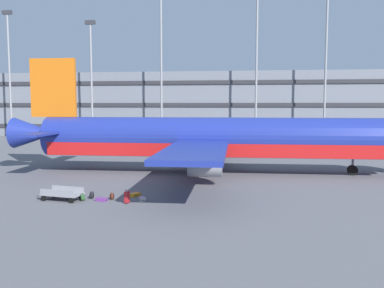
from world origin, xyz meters
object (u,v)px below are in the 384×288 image
at_px(suitcase_small, 102,200).
at_px(suitcase_scuffed, 135,195).
at_px(backpack_purple, 112,196).
at_px(backpack_red, 91,195).
at_px(suitcase_silver, 127,197).
at_px(backpack_navy, 83,198).
at_px(suitcase_laid_flat, 142,199).
at_px(baggage_cart, 62,194).
at_px(airliner, 211,139).

height_order(suitcase_small, suitcase_scuffed, same).
bearing_deg(suitcase_small, suitcase_scuffed, 44.03).
xyz_separation_m(backpack_purple, backpack_red, (-1.44, 0.06, 0.01)).
bearing_deg(suitcase_silver, backpack_navy, 176.70).
relative_size(suitcase_small, backpack_purple, 1.53).
bearing_deg(suitcase_laid_flat, suitcase_silver, -138.24).
xyz_separation_m(suitcase_small, baggage_cart, (-2.65, -0.06, 0.31)).
xyz_separation_m(suitcase_laid_flat, backpack_navy, (-3.83, -0.56, 0.12)).
xyz_separation_m(backpack_red, baggage_cart, (-1.74, -0.64, 0.19)).
distance_m(suitcase_small, backpack_red, 1.09).
bearing_deg(suitcase_laid_flat, airliner, 73.61).
bearing_deg(suitcase_silver, backpack_purple, 146.83).
bearing_deg(suitcase_laid_flat, backpack_purple, 177.30).
height_order(suitcase_small, baggage_cart, baggage_cart).
relative_size(suitcase_silver, backpack_red, 1.61).
bearing_deg(suitcase_small, suitcase_laid_flat, 9.24).
bearing_deg(baggage_cart, suitcase_silver, -3.24).
height_order(airliner, suitcase_silver, airliner).
xyz_separation_m(airliner, suitcase_laid_flat, (-3.48, -11.83, -2.97)).
distance_m(suitcase_small, suitcase_scuffed, 2.44).
xyz_separation_m(suitcase_scuffed, backpack_red, (-2.67, -1.11, 0.13)).
relative_size(backpack_red, backpack_navy, 1.00).
relative_size(suitcase_small, baggage_cart, 0.24).
bearing_deg(backpack_navy, suitcase_laid_flat, 8.32).
xyz_separation_m(suitcase_laid_flat, backpack_purple, (-2.09, 0.10, 0.11)).
bearing_deg(suitcase_small, airliner, 63.55).
bearing_deg(airliner, backpack_navy, -120.54).
relative_size(suitcase_scuffed, suitcase_silver, 1.01).
distance_m(suitcase_scuffed, backpack_red, 2.90).
bearing_deg(suitcase_scuffed, backpack_purple, -136.41).
relative_size(suitcase_laid_flat, baggage_cart, 0.25).
distance_m(suitcase_laid_flat, backpack_navy, 3.87).
relative_size(suitcase_laid_flat, suitcase_silver, 0.95).
xyz_separation_m(suitcase_silver, baggage_cart, (-4.45, 0.25, 0.02)).
bearing_deg(airliner, suitcase_laid_flat, -106.39).
xyz_separation_m(suitcase_silver, backpack_purple, (-1.27, 0.83, -0.18)).
xyz_separation_m(suitcase_small, backpack_red, (-0.91, 0.59, 0.13)).
relative_size(airliner, baggage_cart, 11.29).
height_order(suitcase_laid_flat, suitcase_small, suitcase_laid_flat).
xyz_separation_m(suitcase_laid_flat, baggage_cart, (-5.27, -0.48, 0.31)).
bearing_deg(suitcase_small, suitcase_silver, -9.71).
bearing_deg(backpack_purple, suitcase_laid_flat, -2.70).
bearing_deg(backpack_purple, suitcase_small, -134.94).
bearing_deg(suitcase_scuffed, suitcase_laid_flat, -55.95).
relative_size(suitcase_silver, backpack_navy, 1.61).
bearing_deg(backpack_purple, suitcase_scuffed, 43.59).
bearing_deg(suitcase_silver, airliner, 71.10).
xyz_separation_m(airliner, backpack_purple, (-5.58, -11.74, -2.86)).
bearing_deg(suitcase_laid_flat, suitcase_scuffed, 124.05).
xyz_separation_m(airliner, backpack_red, (-7.01, -11.67, -2.85)).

